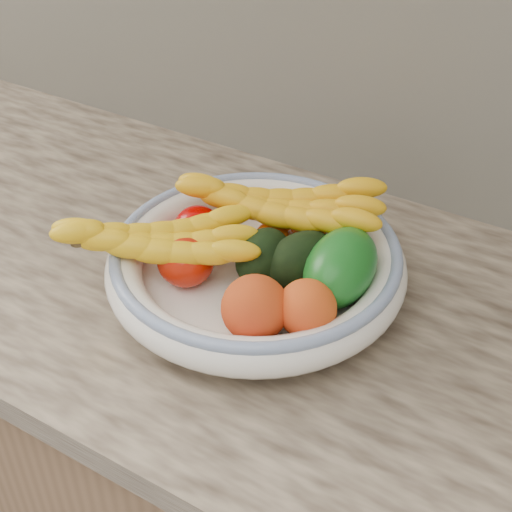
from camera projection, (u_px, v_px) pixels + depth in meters
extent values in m
cube|color=brown|center=(262.00, 489.00, 1.25)|extent=(2.40, 0.62, 0.86)
cube|color=tan|center=(263.00, 295.00, 0.98)|extent=(2.44, 0.66, 0.04)
cube|color=beige|center=(373.00, 33.00, 1.03)|extent=(2.40, 0.02, 0.50)
cylinder|color=white|center=(256.00, 287.00, 0.95)|extent=(0.13, 0.13, 0.02)
cylinder|color=white|center=(256.00, 279.00, 0.94)|extent=(0.32, 0.32, 0.01)
torus|color=white|center=(256.00, 263.00, 0.93)|extent=(0.39, 0.39, 0.05)
torus|color=#345594|center=(256.00, 250.00, 0.91)|extent=(0.37, 0.37, 0.02)
ellipsoid|color=orange|center=(281.00, 216.00, 1.00)|extent=(0.07, 0.07, 0.05)
ellipsoid|color=#EA4E04|center=(310.00, 221.00, 0.99)|extent=(0.06, 0.06, 0.05)
ellipsoid|color=#FF5C05|center=(272.00, 238.00, 0.96)|extent=(0.05, 0.05, 0.04)
ellipsoid|color=#AC0000|center=(198.00, 228.00, 0.97)|extent=(0.09, 0.09, 0.06)
ellipsoid|color=#BB1907|center=(186.00, 261.00, 0.91)|extent=(0.09, 0.09, 0.07)
ellipsoid|color=black|center=(263.00, 256.00, 0.91)|extent=(0.08, 0.10, 0.07)
ellipsoid|color=black|center=(302.00, 260.00, 0.90)|extent=(0.11, 0.12, 0.07)
ellipsoid|color=#105816|center=(341.00, 268.00, 0.87)|extent=(0.12, 0.14, 0.11)
ellipsoid|color=orange|center=(255.00, 308.00, 0.83)|extent=(0.09, 0.09, 0.08)
ellipsoid|color=orange|center=(307.00, 308.00, 0.83)|extent=(0.07, 0.07, 0.07)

